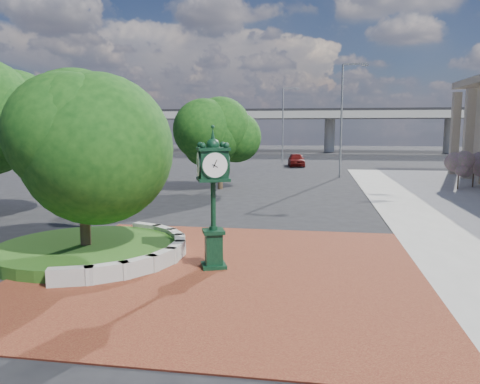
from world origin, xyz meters
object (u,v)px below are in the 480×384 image
post_clock (213,192)px  parked_car (296,160)px  street_lamp_far (285,119)px  street_lamp_near (344,112)px

post_clock → parked_car: post_clock is taller
post_clock → street_lamp_far: street_lamp_far is taller
street_lamp_near → parked_car: bearing=111.8°
post_clock → street_lamp_near: size_ratio=0.45×
street_lamp_far → parked_car: bearing=-73.9°
street_lamp_near → street_lamp_far: bearing=109.8°
post_clock → street_lamp_near: street_lamp_near is taller
post_clock → street_lamp_far: (-0.93, 45.64, 3.02)m
parked_car → street_lamp_near: bearing=-74.8°
parked_car → street_lamp_near: size_ratio=0.45×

